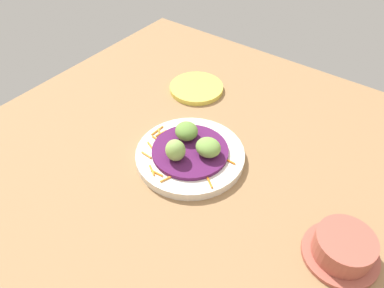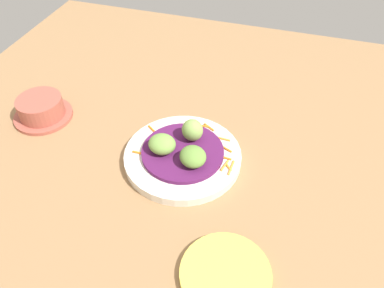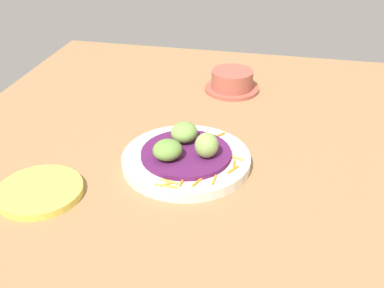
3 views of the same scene
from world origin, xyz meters
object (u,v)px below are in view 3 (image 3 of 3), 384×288
Objects in this scene: main_plate at (186,160)px; guac_scoop_center at (184,132)px; terracotta_bowl at (232,82)px; guac_scoop_left at (207,145)px; guac_scoop_right at (167,150)px; side_plate_small at (40,191)px.

guac_scoop_center reaches higher than main_plate.
guac_scoop_center reaches higher than terracotta_bowl.
guac_scoop_left is 0.87× the size of guac_scoop_right.
guac_scoop_center is (4.52, 5.01, -0.50)cm from guac_scoop_left.
main_plate is 1.64× the size of side_plate_small.
guac_scoop_right is at bearing 137.93° from main_plate.
guac_scoop_left is 0.32× the size of side_plate_small.
guac_scoop_right is (-6.60, 1.41, -0.02)cm from guac_scoop_center.
guac_scoop_center is 30.65cm from terracotta_bowl.
guac_scoop_left reaches higher than side_plate_small.
terracotta_bowl is (30.22, -4.65, -2.19)cm from guac_scoop_center.
terracotta_bowl is at bearing -5.80° from main_plate.
guac_scoop_left is 34.85cm from terracotta_bowl.
guac_scoop_center is 27.00cm from side_plate_small.
terracotta_bowl reaches higher than main_plate.
main_plate reaches higher than side_plate_small.
main_plate is 25.46cm from side_plate_small.
guac_scoop_center is at bearing -49.01° from side_plate_small.
side_plate_small is at bearing 117.33° from guac_scoop_left.
guac_scoop_right is 22.05cm from side_plate_small.
guac_scoop_right is (-2.89, 2.61, 3.51)cm from main_plate.
terracotta_bowl is at bearing 0.60° from guac_scoop_left.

